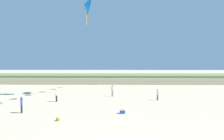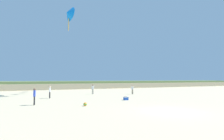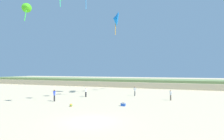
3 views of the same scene
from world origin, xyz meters
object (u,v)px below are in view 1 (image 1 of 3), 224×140
at_px(person_near_right, 56,94).
at_px(beach_ball, 58,119).
at_px(person_near_left, 112,90).
at_px(person_mid_center, 22,104).
at_px(person_far_left, 158,94).
at_px(beach_cooler, 122,111).
at_px(large_kite_low_lead, 87,5).

xyz_separation_m(person_near_right, beach_ball, (2.75, -8.84, -0.82)).
height_order(person_near_left, person_mid_center, person_mid_center).
relative_size(person_near_left, person_near_right, 1.01).
height_order(person_near_left, person_far_left, person_near_left).
relative_size(person_near_left, beach_ball, 4.80).
xyz_separation_m(person_near_left, beach_ball, (-4.87, -13.08, -0.82)).
height_order(beach_cooler, beach_ball, beach_cooler).
relative_size(person_mid_center, large_kite_low_lead, 0.38).
xyz_separation_m(person_far_left, beach_ball, (-11.34, -10.06, -0.76)).
xyz_separation_m(person_near_left, person_far_left, (6.47, -3.02, -0.06)).
height_order(person_mid_center, beach_cooler, person_mid_center).
relative_size(large_kite_low_lead, beach_ball, 12.54).
bearing_deg(person_mid_center, person_near_left, 47.24).
xyz_separation_m(person_near_left, beach_cooler, (1.21, -10.34, -0.79)).
height_order(large_kite_low_lead, beach_cooler, large_kite_low_lead).
bearing_deg(person_mid_center, beach_cooler, -0.04).
xyz_separation_m(person_near_right, person_mid_center, (-1.94, -6.09, 0.01)).
xyz_separation_m(beach_cooler, beach_ball, (-6.08, -2.74, -0.03)).
distance_m(person_far_left, beach_cooler, 9.05).
height_order(person_near_right, beach_ball, person_near_right).
relative_size(person_far_left, beach_cooler, 2.81).
bearing_deg(beach_cooler, person_mid_center, 179.96).
bearing_deg(large_kite_low_lead, person_near_left, -17.76).
height_order(person_near_left, beach_ball, person_near_left).
bearing_deg(large_kite_low_lead, person_far_left, -22.23).
height_order(person_far_left, large_kite_low_lead, large_kite_low_lead).
xyz_separation_m(person_far_left, beach_cooler, (-5.26, -7.33, -0.73)).
bearing_deg(person_near_left, large_kite_low_lead, 162.24).
height_order(large_kite_low_lead, beach_ball, large_kite_low_lead).
distance_m(person_near_left, large_kite_low_lead, 14.33).
bearing_deg(large_kite_low_lead, person_near_right, -121.31).
height_order(person_mid_center, person_far_left, person_mid_center).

